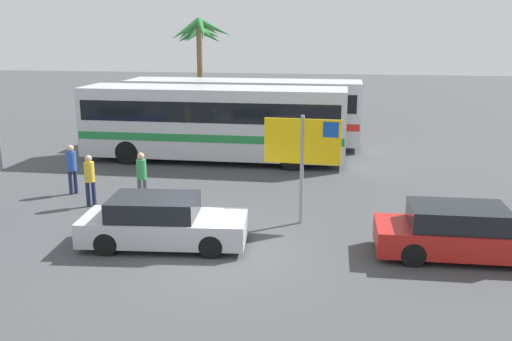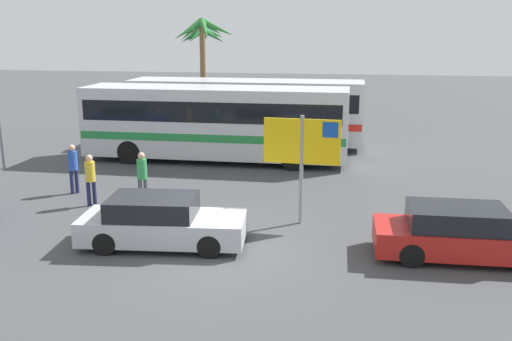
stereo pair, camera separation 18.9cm
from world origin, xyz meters
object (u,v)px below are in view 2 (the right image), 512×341
Objects in this scene: car_silver at (161,222)px; pedestrian_crossing_lot at (142,174)px; ferry_sign at (304,146)px; bus_front_coach at (215,120)px; bus_rear_coach at (246,109)px; car_red at (464,234)px; pedestrian_near_sign at (90,176)px; pedestrian_by_bus at (73,165)px.

pedestrian_crossing_lot is (-1.77, 3.42, 0.38)m from car_silver.
ferry_sign is at bearing -124.65° from pedestrian_crossing_lot.
car_silver is (-3.52, -2.35, -1.69)m from ferry_sign.
bus_front_coach reaches higher than pedestrian_crossing_lot.
bus_rear_coach is 10.14m from pedestrian_crossing_lot.
pedestrian_crossing_lot is at bearing -98.86° from bus_rear_coach.
bus_front_coach is at bearing -31.08° from pedestrian_crossing_lot.
bus_rear_coach is at bearing 85.58° from car_silver.
car_red is at bearing -130.91° from pedestrian_crossing_lot.
car_red is 2.64× the size of pedestrian_crossing_lot.
pedestrian_crossing_lot is (-0.89, -6.45, -0.77)m from bus_front_coach.
car_red is 11.32m from pedestrian_near_sign.
pedestrian_near_sign is at bearing 178.47° from ferry_sign.
car_red is (4.17, -1.95, -1.69)m from ferry_sign.
bus_rear_coach is at bearing 79.37° from bus_front_coach.
ferry_sign reaches higher than pedestrian_near_sign.
ferry_sign is at bearing -71.33° from bus_rear_coach.
pedestrian_by_bus is at bearing 51.86° from pedestrian_crossing_lot.
ferry_sign is at bearing 24.55° from pedestrian_by_bus.
pedestrian_crossing_lot is at bearing 22.28° from pedestrian_by_bus.
bus_rear_coach is 11.69m from ferry_sign.
bus_front_coach reaches higher than pedestrian_by_bus.
pedestrian_by_bus is at bearing -122.71° from bus_front_coach.
pedestrian_crossing_lot is (-5.30, 1.07, -1.31)m from ferry_sign.
bus_rear_coach reaches higher than car_red.
car_red is at bearing -58.70° from bus_rear_coach.
bus_front_coach is at bearing 130.92° from car_red.
ferry_sign is 8.38m from pedestrian_by_bus.
pedestrian_by_bus is (-4.33, -9.25, -0.76)m from bus_rear_coach.
ferry_sign is (3.74, -11.06, 0.54)m from bus_rear_coach.
bus_rear_coach is 2.53× the size of car_silver.
bus_rear_coach is 6.66× the size of pedestrian_near_sign.
bus_front_coach is 2.53× the size of car_silver.
bus_rear_coach reaches higher than pedestrian_crossing_lot.
bus_rear_coach is 13.46m from car_silver.
car_red is 2.69× the size of pedestrian_near_sign.
bus_rear_coach is at bearing 102.12° from pedestrian_by_bus.
ferry_sign is 7.01m from pedestrian_near_sign.
bus_front_coach and bus_rear_coach have the same top height.
pedestrian_crossing_lot is at bearing 161.07° from car_red.
pedestrian_crossing_lot reaches higher than car_red.
car_silver is (0.88, -9.87, -1.15)m from bus_front_coach.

